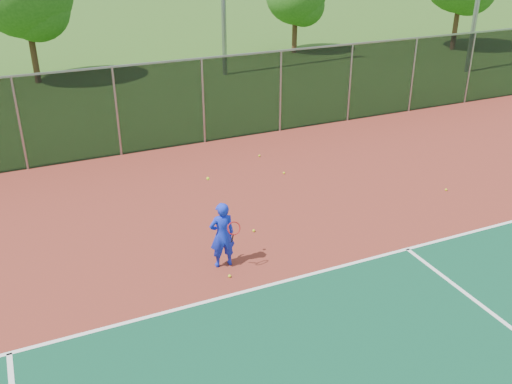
% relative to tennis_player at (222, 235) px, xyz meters
% --- Properties ---
extents(ground, '(120.00, 120.00, 0.00)m').
position_rel_tennis_player_xyz_m(ground, '(2.32, -4.18, -0.82)').
color(ground, '#2A5117').
rests_on(ground, ground).
extents(court_apron, '(30.00, 20.00, 0.02)m').
position_rel_tennis_player_xyz_m(court_apron, '(2.32, -2.18, -0.81)').
color(court_apron, maroon).
rests_on(court_apron, ground).
extents(fence_back, '(30.00, 0.06, 3.03)m').
position_rel_tennis_player_xyz_m(fence_back, '(2.32, 7.82, 0.74)').
color(fence_back, black).
rests_on(fence_back, court_apron).
extents(tennis_player, '(0.60, 0.62, 2.23)m').
position_rel_tennis_player_xyz_m(tennis_player, '(0.00, 0.00, 0.00)').
color(tennis_player, '#162AD7').
rests_on(tennis_player, court_apron).
extents(practice_ball_0, '(0.07, 0.07, 0.07)m').
position_rel_tennis_player_xyz_m(practice_ball_0, '(-0.05, -0.53, -0.77)').
color(practice_ball_0, '#CEDF19').
rests_on(practice_ball_0, court_apron).
extents(practice_ball_1, '(0.07, 0.07, 0.07)m').
position_rel_tennis_player_xyz_m(practice_ball_1, '(7.45, 1.05, -0.77)').
color(practice_ball_1, '#CEDF19').
rests_on(practice_ball_1, court_apron).
extents(practice_ball_2, '(0.07, 0.07, 0.07)m').
position_rel_tennis_player_xyz_m(practice_ball_2, '(3.53, 5.74, -0.77)').
color(practice_ball_2, '#CEDF19').
rests_on(practice_ball_2, court_apron).
extents(practice_ball_3, '(0.07, 0.07, 0.07)m').
position_rel_tennis_player_xyz_m(practice_ball_3, '(1.27, 1.12, -0.77)').
color(practice_ball_3, '#CEDF19').
rests_on(practice_ball_3, court_apron).
extents(practice_ball_4, '(0.07, 0.07, 0.07)m').
position_rel_tennis_player_xyz_m(practice_ball_4, '(3.64, 4.10, -0.77)').
color(practice_ball_4, '#CEDF19').
rests_on(practice_ball_4, court_apron).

